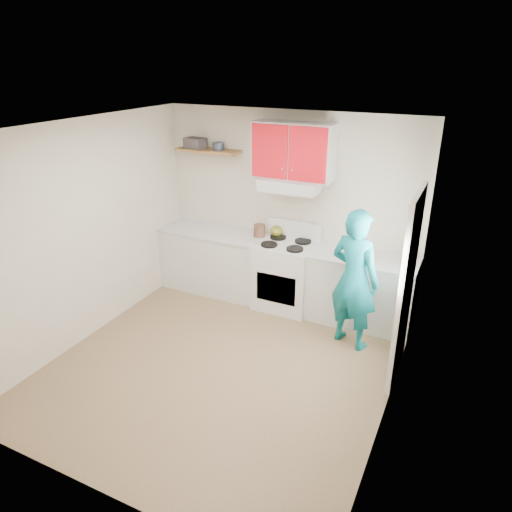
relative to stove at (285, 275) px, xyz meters
The scene contains 21 objects.
floor 1.64m from the stove, 93.63° to the right, with size 3.80×3.80×0.00m, color brown.
ceiling 2.66m from the stove, 93.63° to the right, with size 3.60×3.80×0.04m, color white.
back_wall 0.91m from the stove, 107.10° to the left, with size 3.60×0.04×2.60m, color beige.
front_wall 3.58m from the stove, 91.65° to the right, with size 3.60×0.04×2.60m, color beige.
left_wall 2.61m from the stove, 140.34° to the right, with size 0.04×3.80×2.60m, color beige.
right_wall 2.46m from the stove, 42.81° to the right, with size 0.04×3.80×2.60m, color beige.
door 1.97m from the stove, 27.58° to the right, with size 0.05×0.85×2.05m, color white.
door_glass 2.11m from the stove, 27.97° to the right, with size 0.01×0.55×0.95m, color white.
counter_left 1.14m from the stove, behind, with size 1.52×0.60×0.90m, color silver.
counter_right 1.04m from the stove, ahead, with size 1.32×0.60×0.90m, color silver.
stove is the anchor object (origin of this frame).
range_hood 1.24m from the stove, 90.00° to the left, with size 0.76×0.44×0.15m, color silver.
upper_cabinets 1.67m from the stove, 90.00° to the left, with size 1.02×0.33×0.70m, color red.
shelf 2.01m from the stove, behind, with size 0.90×0.30×0.04m, color brown.
books 2.20m from the stove, behind, with size 0.28×0.20×0.14m, color #383133.
tin 1.97m from the stove, behind, with size 0.16×0.16×0.10m, color #333D4C.
kettle 0.62m from the stove, 137.92° to the left, with size 0.18×0.18×0.15m, color olive.
crock 0.70m from the stove, 167.17° to the left, with size 0.16×0.16×0.19m, color #4B2E20.
cutting_board 1.07m from the stove, ahead, with size 0.29×0.21×0.02m, color olive.
silicone_mat 1.54m from the stove, ahead, with size 0.29×0.24×0.01m, color red.
person 1.24m from the stove, 26.06° to the right, with size 0.62×0.41×1.70m, color #0E757F.
Camera 1 is at (2.25, -3.81, 3.22)m, focal length 33.01 mm.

